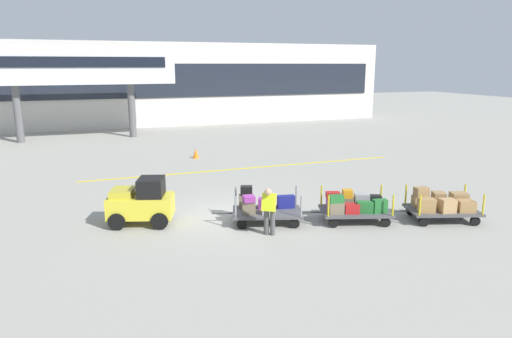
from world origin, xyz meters
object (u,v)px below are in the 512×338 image
Objects in this scene: baggage_handler at (269,209)px; safety_cone_near at (196,153)px; baggage_tug at (142,202)px; baggage_cart_tail at (442,205)px; baggage_cart_lead at (263,207)px; baggage_cart_middle at (354,206)px.

baggage_handler is 12.83m from safety_cone_near.
baggage_handler is (3.57, -2.43, 0.11)m from baggage_tug.
baggage_handler is (-6.10, 0.66, 0.32)m from baggage_cart_tail.
baggage_cart_lead is at bearing -16.86° from baggage_tug.
baggage_tug is 4.32m from baggage_handler.
baggage_cart_lead is 11.55m from safety_cone_near.
baggage_cart_lead is 5.60× the size of safety_cone_near.
baggage_cart_middle is 1.97× the size of baggage_handler.
baggage_cart_middle is at bearing -18.78° from baggage_cart_lead.
baggage_cart_lead is 1.34m from baggage_handler.
baggage_tug is 7.14m from baggage_cart_middle.
baggage_handler is at bearing 173.83° from baggage_cart_tail.
baggage_handler is at bearing -175.34° from baggage_cart_middle.
baggage_tug is 10.16m from baggage_cart_tail.
baggage_cart_tail is at bearing -6.17° from baggage_handler.
baggage_handler reaches higher than baggage_cart_lead.
baggage_cart_middle is 1.00× the size of baggage_cart_tail.
baggage_handler is at bearing -103.12° from baggage_cart_lead.
baggage_cart_middle is 3.25m from baggage_handler.
baggage_tug reaches higher than baggage_cart_lead.
baggage_cart_tail reaches higher than safety_cone_near.
baggage_cart_tail is 5.60× the size of safety_cone_near.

